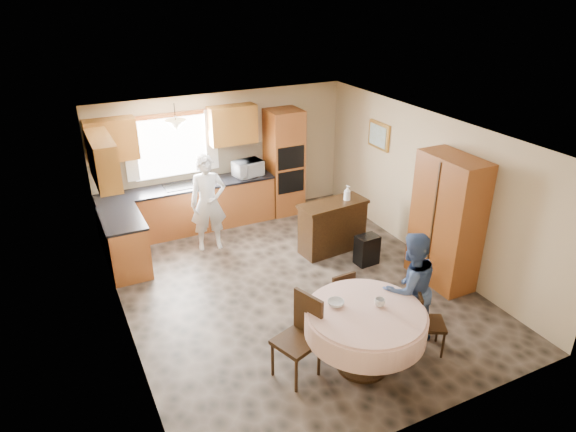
% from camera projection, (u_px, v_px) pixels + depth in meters
% --- Properties ---
extents(floor, '(5.00, 6.00, 0.01)m').
position_uv_depth(floor, '(293.00, 288.00, 8.06)').
color(floor, brown).
rests_on(floor, ground).
extents(ceiling, '(5.00, 6.00, 0.01)m').
position_uv_depth(ceiling, '(294.00, 133.00, 6.99)').
color(ceiling, white).
rests_on(ceiling, wall_back).
extents(wall_back, '(5.00, 0.02, 2.50)m').
position_uv_depth(wall_back, '(224.00, 157.00, 9.96)').
color(wall_back, tan).
rests_on(wall_back, floor).
extents(wall_front, '(5.00, 0.02, 2.50)m').
position_uv_depth(wall_front, '(429.00, 331.00, 5.09)').
color(wall_front, tan).
rests_on(wall_front, floor).
extents(wall_left, '(0.02, 6.00, 2.50)m').
position_uv_depth(wall_left, '(118.00, 252.00, 6.53)').
color(wall_left, tan).
rests_on(wall_left, floor).
extents(wall_right, '(0.02, 6.00, 2.50)m').
position_uv_depth(wall_right, '(427.00, 188.00, 8.52)').
color(wall_right, tan).
rests_on(wall_right, floor).
extents(window, '(1.40, 0.03, 1.10)m').
position_uv_depth(window, '(172.00, 147.00, 9.40)').
color(window, white).
rests_on(window, wall_back).
extents(curtain_left, '(0.22, 0.02, 1.15)m').
position_uv_depth(curtain_left, '(130.00, 150.00, 9.03)').
color(curtain_left, white).
rests_on(curtain_left, wall_back).
extents(curtain_right, '(0.22, 0.02, 1.15)m').
position_uv_depth(curtain_right, '(211.00, 140.00, 9.63)').
color(curtain_right, white).
rests_on(curtain_right, wall_back).
extents(base_cab_back, '(3.30, 0.60, 0.88)m').
position_uv_depth(base_cab_back, '(189.00, 209.00, 9.72)').
color(base_cab_back, '#B1602F').
rests_on(base_cab_back, floor).
extents(counter_back, '(3.30, 0.64, 0.04)m').
position_uv_depth(counter_back, '(187.00, 186.00, 9.53)').
color(counter_back, black).
rests_on(counter_back, base_cab_back).
extents(base_cab_left, '(0.60, 1.20, 0.88)m').
position_uv_depth(base_cab_left, '(125.00, 244.00, 8.45)').
color(base_cab_left, '#B1602F').
rests_on(base_cab_left, floor).
extents(counter_left, '(0.64, 1.20, 0.04)m').
position_uv_depth(counter_left, '(121.00, 218.00, 8.26)').
color(counter_left, black).
rests_on(counter_left, base_cab_left).
extents(backsplash, '(3.30, 0.02, 0.55)m').
position_uv_depth(backsplash, '(182.00, 167.00, 9.64)').
color(backsplash, beige).
rests_on(backsplash, wall_back).
extents(wall_cab_left, '(0.85, 0.33, 0.72)m').
position_uv_depth(wall_cab_left, '(111.00, 140.00, 8.73)').
color(wall_cab_left, '#A9652A').
rests_on(wall_cab_left, wall_back).
extents(wall_cab_right, '(0.90, 0.33, 0.72)m').
position_uv_depth(wall_cab_right, '(233.00, 125.00, 9.61)').
color(wall_cab_right, '#A9652A').
rests_on(wall_cab_right, wall_back).
extents(wall_cab_side, '(0.33, 1.20, 0.72)m').
position_uv_depth(wall_cab_side, '(103.00, 160.00, 7.77)').
color(wall_cab_side, '#A9652A').
rests_on(wall_cab_side, wall_left).
extents(oven_tower, '(0.66, 0.62, 2.12)m').
position_uv_depth(oven_tower, '(284.00, 162.00, 10.25)').
color(oven_tower, '#B1602F').
rests_on(oven_tower, floor).
extents(oven_upper, '(0.56, 0.01, 0.45)m').
position_uv_depth(oven_upper, '(291.00, 158.00, 9.91)').
color(oven_upper, black).
rests_on(oven_upper, oven_tower).
extents(oven_lower, '(0.56, 0.01, 0.45)m').
position_uv_depth(oven_lower, '(291.00, 182.00, 10.13)').
color(oven_lower, black).
rests_on(oven_lower, oven_tower).
extents(pendant, '(0.36, 0.36, 0.18)m').
position_uv_depth(pendant, '(176.00, 125.00, 8.78)').
color(pendant, beige).
rests_on(pendant, ceiling).
extents(sideboard, '(1.25, 0.61, 0.86)m').
position_uv_depth(sideboard, '(332.00, 228.00, 8.99)').
color(sideboard, '#39250F').
rests_on(sideboard, floor).
extents(space_heater, '(0.39, 0.28, 0.51)m').
position_uv_depth(space_heater, '(367.00, 250.00, 8.64)').
color(space_heater, black).
rests_on(space_heater, floor).
extents(cupboard, '(0.54, 1.09, 2.08)m').
position_uv_depth(cupboard, '(447.00, 221.00, 7.84)').
color(cupboard, '#B1602F').
rests_on(cupboard, floor).
extents(dining_table, '(1.47, 1.47, 0.84)m').
position_uv_depth(dining_table, '(365.00, 323.00, 6.17)').
color(dining_table, '#39250F').
rests_on(dining_table, floor).
extents(chair_left, '(0.59, 0.59, 1.07)m').
position_uv_depth(chair_left, '(301.00, 332.00, 6.11)').
color(chair_left, '#39250F').
rests_on(chair_left, floor).
extents(chair_back, '(0.38, 0.38, 0.86)m').
position_uv_depth(chair_back, '(339.00, 295.00, 7.02)').
color(chair_back, '#39250F').
rests_on(chair_back, floor).
extents(chair_right, '(0.51, 0.51, 0.87)m').
position_uv_depth(chair_right, '(424.00, 319.00, 6.54)').
color(chair_right, '#39250F').
rests_on(chair_right, floor).
extents(framed_picture, '(0.06, 0.59, 0.49)m').
position_uv_depth(framed_picture, '(379.00, 136.00, 9.43)').
color(framed_picture, gold).
rests_on(framed_picture, wall_right).
extents(microwave, '(0.59, 0.45, 0.30)m').
position_uv_depth(microwave, '(248.00, 168.00, 9.89)').
color(microwave, silver).
rests_on(microwave, counter_back).
extents(person_sink, '(0.69, 0.51, 1.73)m').
position_uv_depth(person_sink, '(208.00, 203.00, 8.90)').
color(person_sink, silver).
rests_on(person_sink, floor).
extents(person_dining, '(0.80, 0.65, 1.57)m').
position_uv_depth(person_dining, '(409.00, 288.00, 6.62)').
color(person_dining, '#374C79').
rests_on(person_dining, floor).
extents(bowl_sideboard, '(0.24, 0.24, 0.05)m').
position_uv_depth(bowl_sideboard, '(323.00, 207.00, 8.71)').
color(bowl_sideboard, '#B2B2B2').
rests_on(bowl_sideboard, sideboard).
extents(bottle_sideboard, '(0.14, 0.14, 0.32)m').
position_uv_depth(bottle_sideboard, '(347.00, 194.00, 8.85)').
color(bottle_sideboard, silver).
rests_on(bottle_sideboard, sideboard).
extents(cup_table, '(0.16, 0.16, 0.10)m').
position_uv_depth(cup_table, '(380.00, 303.00, 6.15)').
color(cup_table, '#B2B2B2').
rests_on(cup_table, dining_table).
extents(bowl_table, '(0.27, 0.27, 0.06)m').
position_uv_depth(bowl_table, '(336.00, 303.00, 6.17)').
color(bowl_table, '#B2B2B2').
rests_on(bowl_table, dining_table).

